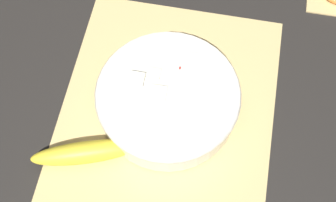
# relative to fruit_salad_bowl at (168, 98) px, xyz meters

# --- Properties ---
(ground_plane) EXTENTS (6.00, 6.00, 0.00)m
(ground_plane) POSITION_rel_fruit_salad_bowl_xyz_m (-0.00, -0.00, -0.04)
(ground_plane) COLOR black
(bamboo_mat_center) EXTENTS (0.44, 0.37, 0.01)m
(bamboo_mat_center) POSITION_rel_fruit_salad_bowl_xyz_m (-0.00, -0.00, -0.04)
(bamboo_mat_center) COLOR #D6B775
(bamboo_mat_center) RESTS_ON ground_plane
(fruit_salad_bowl) EXTENTS (0.25, 0.25, 0.07)m
(fruit_salad_bowl) POSITION_rel_fruit_salad_bowl_xyz_m (0.00, 0.00, 0.00)
(fruit_salad_bowl) COLOR silver
(fruit_salad_bowl) RESTS_ON bamboo_mat_center
(whole_banana) EXTENTS (0.09, 0.18, 0.04)m
(whole_banana) POSITION_rel_fruit_salad_bowl_xyz_m (-0.12, 0.12, -0.01)
(whole_banana) COLOR yellow
(whole_banana) RESTS_ON bamboo_mat_center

